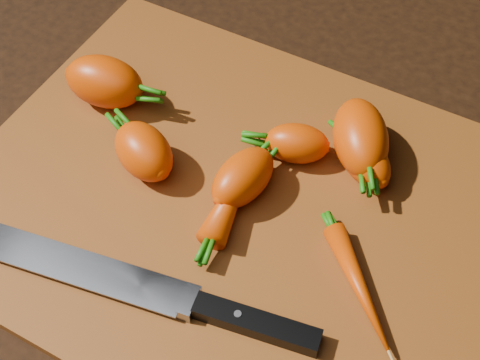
% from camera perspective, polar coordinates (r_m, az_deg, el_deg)
% --- Properties ---
extents(ground, '(2.00, 2.00, 0.01)m').
position_cam_1_polar(ground, '(0.63, -0.43, -2.54)').
color(ground, black).
extents(cutting_board, '(0.50, 0.40, 0.01)m').
position_cam_1_polar(cutting_board, '(0.62, -0.44, -1.97)').
color(cutting_board, brown).
rests_on(cutting_board, ground).
extents(carrot_0, '(0.09, 0.06, 0.05)m').
position_cam_1_polar(carrot_0, '(0.69, -11.50, 8.22)').
color(carrot_0, '#D63D00').
rests_on(carrot_0, cutting_board).
extents(carrot_1, '(0.08, 0.07, 0.05)m').
position_cam_1_polar(carrot_1, '(0.63, -8.21, 2.43)').
color(carrot_1, '#D63D00').
rests_on(carrot_1, cutting_board).
extents(carrot_2, '(0.09, 0.10, 0.05)m').
position_cam_1_polar(carrot_2, '(0.64, 10.25, 3.59)').
color(carrot_2, '#D63D00').
rests_on(carrot_2, cutting_board).
extents(carrot_3, '(0.05, 0.08, 0.04)m').
position_cam_1_polar(carrot_3, '(0.60, 0.26, 0.21)').
color(carrot_3, '#D63D00').
rests_on(carrot_3, cutting_board).
extents(carrot_4, '(0.07, 0.06, 0.04)m').
position_cam_1_polar(carrot_4, '(0.64, 4.88, 3.13)').
color(carrot_4, '#D63D00').
rests_on(carrot_4, cutting_board).
extents(carrot_5, '(0.08, 0.07, 0.04)m').
position_cam_1_polar(carrot_5, '(0.63, 10.58, 1.76)').
color(carrot_5, '#D63D00').
rests_on(carrot_5, cutting_board).
extents(carrot_6, '(0.10, 0.10, 0.02)m').
position_cam_1_polar(carrot_6, '(0.57, 10.15, -8.93)').
color(carrot_6, '#D63D00').
rests_on(carrot_6, cutting_board).
extents(carrot_7, '(0.04, 0.11, 0.03)m').
position_cam_1_polar(carrot_7, '(0.60, -0.60, -1.18)').
color(carrot_7, '#D63D00').
rests_on(carrot_7, cutting_board).
extents(knife, '(0.30, 0.08, 0.02)m').
position_cam_1_polar(knife, '(0.58, -11.74, -7.89)').
color(knife, gray).
rests_on(knife, cutting_board).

